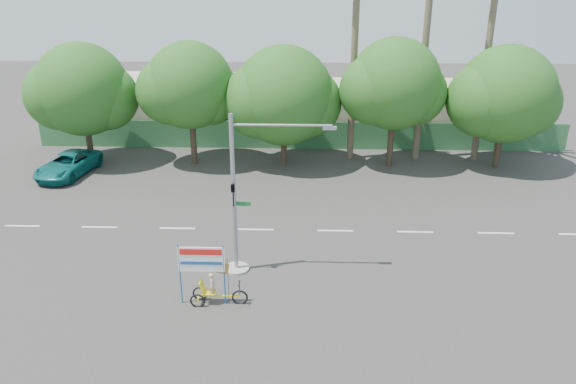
{
  "coord_description": "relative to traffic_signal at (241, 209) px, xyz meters",
  "views": [
    {
      "loc": [
        0.49,
        -17.44,
        12.44
      ],
      "look_at": [
        -0.26,
        4.5,
        3.5
      ],
      "focal_mm": 35.0,
      "sensor_mm": 36.0,
      "label": 1
    }
  ],
  "objects": [
    {
      "name": "traffic_signal",
      "position": [
        0.0,
        0.0,
        0.0
      ],
      "size": [
        4.72,
        1.1,
        7.0
      ],
      "color": "gray",
      "rests_on": "ground"
    },
    {
      "name": "tree_left",
      "position": [
        -4.85,
        14.02,
        2.14
      ],
      "size": [
        6.66,
        5.6,
        8.07
      ],
      "color": "#473828",
      "rests_on": "ground"
    },
    {
      "name": "palm_short",
      "position": [
        5.7,
        15.52,
        5.94
      ],
      "size": [
        3.73,
        3.79,
        14.45
      ],
      "color": "#70604C",
      "rests_on": "ground"
    },
    {
      "name": "palm_mid",
      "position": [
        14.2,
        15.52,
        6.48
      ],
      "size": [
        3.73,
        3.79,
        15.45
      ],
      "color": "#70604C",
      "rests_on": "ground"
    },
    {
      "name": "pickup_truck",
      "position": [
        -12.34,
        11.52,
        -2.21
      ],
      "size": [
        3.2,
        5.41,
        1.41
      ],
      "primitive_type": "imported",
      "rotation": [
        0.0,
        0.0,
        -0.18
      ],
      "color": "#0E6764",
      "rests_on": "ground"
    },
    {
      "name": "tree_center",
      "position": [
        1.14,
        14.02,
        1.55
      ],
      "size": [
        7.62,
        6.4,
        7.85
      ],
      "color": "#473828",
      "rests_on": "ground"
    },
    {
      "name": "tree_far_left",
      "position": [
        -11.85,
        14.02,
        1.84
      ],
      "size": [
        7.14,
        6.0,
        7.96
      ],
      "color": "#473828",
      "rests_on": "ground"
    },
    {
      "name": "tree_right",
      "position": [
        8.15,
        14.02,
        2.32
      ],
      "size": [
        6.9,
        5.8,
        8.36
      ],
      "color": "#473828",
      "rests_on": "ground"
    },
    {
      "name": "tree_far_right",
      "position": [
        15.15,
        14.02,
        1.73
      ],
      "size": [
        7.38,
        6.2,
        7.94
      ],
      "color": "#473828",
      "rests_on": "ground"
    },
    {
      "name": "trike_billboard",
      "position": [
        -1.03,
        -2.66,
        -1.87
      ],
      "size": [
        2.66,
        0.6,
        2.61
      ],
      "rotation": [
        0.0,
        0.0,
        0.0
      ],
      "color": "black",
      "rests_on": "ground"
    },
    {
      "name": "building_left",
      "position": [
        -7.8,
        22.02,
        -0.92
      ],
      "size": [
        12.0,
        8.0,
        4.0
      ],
      "primitive_type": "cube",
      "color": "beige",
      "rests_on": "ground"
    },
    {
      "name": "building_right",
      "position": [
        10.2,
        22.02,
        -1.12
      ],
      "size": [
        14.0,
        8.0,
        3.6
      ],
      "primitive_type": "cube",
      "color": "beige",
      "rests_on": "ground"
    },
    {
      "name": "ground",
      "position": [
        2.2,
        -3.98,
        -2.92
      ],
      "size": [
        120.0,
        120.0,
        0.0
      ],
      "primitive_type": "plane",
      "color": "#33302D",
      "rests_on": "ground"
    },
    {
      "name": "fence",
      "position": [
        2.2,
        17.52,
        -1.92
      ],
      "size": [
        38.0,
        0.08,
        2.0
      ],
      "primitive_type": "cube",
      "color": "#336B3D",
      "rests_on": "ground"
    }
  ]
}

